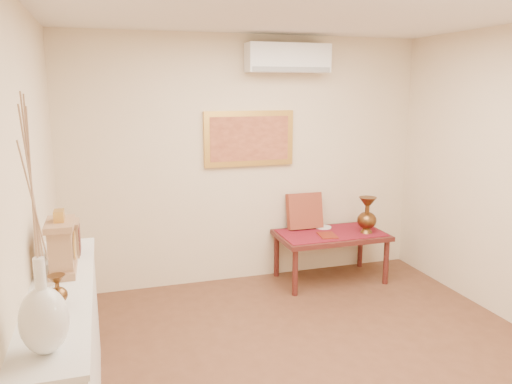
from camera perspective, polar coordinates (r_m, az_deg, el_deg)
name	(u,v)px	position (r m, az deg, el deg)	size (l,w,h in m)	color
floor	(335,384)	(3.98, 8.99, -20.86)	(4.50, 4.50, 0.00)	brown
wall_back	(249,161)	(5.52, -0.86, 3.57)	(4.00, 0.02, 2.70)	beige
wall_left	(22,230)	(3.13, -25.21, -4.00)	(0.02, 4.50, 2.70)	beige
white_vase	(36,232)	(2.32, -23.86, -4.23)	(0.21, 0.21, 1.12)	silver
candlestick	(50,306)	(2.71, -22.47, -11.95)	(0.11, 0.11, 0.22)	silver
brass_urn_small	(57,287)	(2.93, -21.77, -10.00)	(0.10, 0.10, 0.23)	brown
table_cloth	(331,233)	(5.65, 8.57, -4.63)	(1.14, 0.59, 0.01)	maroon
brass_urn_tall	(367,211)	(5.66, 12.59, -2.15)	(0.22, 0.22, 0.49)	brown
plate	(323,227)	(5.82, 7.69, -4.00)	(0.19, 0.19, 0.01)	silver
menu	(327,235)	(5.52, 8.16, -4.91)	(0.18, 0.25, 0.01)	maroon
cushion	(304,211)	(5.73, 5.56, -2.16)	(0.41, 0.10, 0.41)	maroon
display_ledge	(66,363)	(3.43, -20.86, -17.81)	(0.37, 2.02, 0.98)	silver
mantel_clock	(62,246)	(3.42, -21.30, -5.79)	(0.17, 0.36, 0.41)	#A47954
wooden_chest	(68,238)	(3.76, -20.67, -4.98)	(0.16, 0.21, 0.24)	#A47954
low_table	(331,239)	(5.67, 8.54, -5.31)	(1.20, 0.70, 0.55)	#4F1C17
painting	(249,139)	(5.46, -0.79, 6.13)	(1.00, 0.06, 0.60)	gold
ac_unit	(288,58)	(5.47, 3.67, 15.02)	(0.90, 0.25, 0.30)	white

